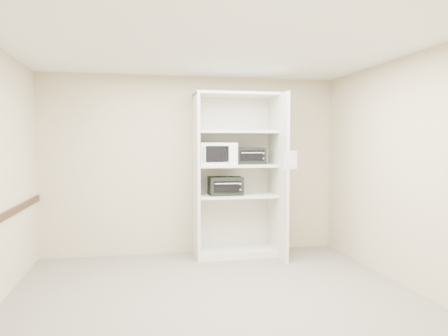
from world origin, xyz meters
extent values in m
cube|color=slate|center=(0.00, 0.00, 0.00)|extent=(4.50, 4.00, 0.01)
cube|color=white|center=(0.00, 0.00, 2.70)|extent=(4.50, 4.00, 0.01)
cube|color=beige|center=(0.00, 2.00, 1.35)|extent=(4.50, 0.02, 2.70)
cube|color=beige|center=(0.00, -2.00, 1.35)|extent=(4.50, 0.02, 2.70)
cube|color=beige|center=(2.25, 0.00, 1.35)|extent=(0.02, 4.00, 2.70)
cube|color=silver|center=(0.02, 1.68, 1.20)|extent=(0.04, 0.60, 2.40)
cube|color=silver|center=(1.22, 1.53, 1.20)|extent=(0.04, 0.90, 2.40)
cube|color=silver|center=(0.62, 1.99, 1.20)|extent=(1.24, 0.02, 2.40)
cube|color=silver|center=(0.62, 1.70, 0.05)|extent=(1.16, 0.56, 0.10)
cube|color=silver|center=(0.62, 1.70, 0.90)|extent=(1.16, 0.56, 0.04)
cube|color=silver|center=(0.62, 1.70, 1.35)|extent=(1.16, 0.56, 0.04)
cube|color=silver|center=(0.62, 1.70, 1.85)|extent=(1.16, 0.56, 0.04)
cube|color=silver|center=(0.62, 1.70, 2.40)|extent=(1.24, 0.60, 0.04)
cube|color=white|center=(0.33, 1.65, 1.53)|extent=(0.54, 0.41, 0.32)
cube|color=black|center=(0.83, 1.73, 1.50)|extent=(0.44, 0.33, 0.25)
cube|color=black|center=(0.45, 1.65, 1.05)|extent=(0.49, 0.37, 0.27)
cube|color=white|center=(1.25, 1.07, 1.45)|extent=(0.19, 0.02, 0.25)
camera|label=1|loc=(-0.81, -4.64, 1.67)|focal=35.00mm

